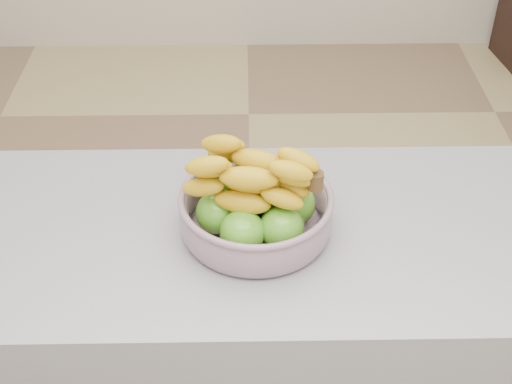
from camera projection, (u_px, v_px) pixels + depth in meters
ground at (252, 295)px, 2.58m from camera, size 4.00×4.00×0.00m
counter at (254, 366)px, 1.77m from camera, size 2.00×0.60×0.90m
fruit_bowl at (256, 206)px, 1.45m from camera, size 0.32×0.32×0.20m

